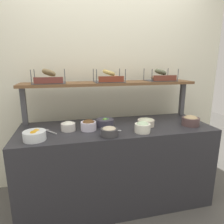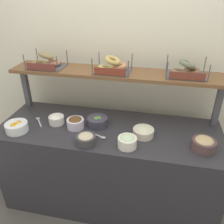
% 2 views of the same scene
% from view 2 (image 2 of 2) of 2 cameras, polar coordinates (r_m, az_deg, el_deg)
% --- Properties ---
extents(ground_plane, '(8.00, 8.00, 0.00)m').
position_cam_2_polar(ground_plane, '(2.59, -0.69, -20.10)').
color(ground_plane, '#595651').
extents(back_wall, '(3.14, 0.06, 2.40)m').
position_cam_2_polar(back_wall, '(2.36, 2.06, 10.30)').
color(back_wall, '#ECEACD').
rests_on(back_wall, ground_plane).
extents(deli_counter, '(1.94, 0.70, 0.85)m').
position_cam_2_polar(deli_counter, '(2.28, -0.75, -13.07)').
color(deli_counter, '#2D2D33').
rests_on(deli_counter, ground_plane).
extents(shelf_riser_left, '(0.05, 0.05, 0.40)m').
position_cam_2_polar(shelf_riser_left, '(2.49, -20.43, 5.74)').
color(shelf_riser_left, '#4C4C51').
rests_on(shelf_riser_left, deli_counter).
extents(shelf_riser_right, '(0.05, 0.05, 0.40)m').
position_cam_2_polar(shelf_riser_right, '(2.19, 24.71, 1.81)').
color(shelf_riser_right, '#4C4C51').
rests_on(shelf_riser_right, deli_counter).
extents(upper_shelf, '(1.90, 0.32, 0.03)m').
position_cam_2_polar(upper_shelf, '(2.08, 0.73, 9.62)').
color(upper_shelf, brown).
rests_on(upper_shelf, shelf_riser_left).
extents(bowl_chocolate_spread, '(0.15, 0.15, 0.10)m').
position_cam_2_polar(bowl_chocolate_spread, '(2.04, -9.01, -2.57)').
color(bowl_chocolate_spread, white).
rests_on(bowl_chocolate_spread, deli_counter).
extents(bowl_hummus, '(0.18, 0.18, 0.11)m').
position_cam_2_polar(bowl_hummus, '(1.88, 21.67, -7.27)').
color(bowl_hummus, brown).
rests_on(bowl_hummus, deli_counter).
extents(bowl_cream_cheese, '(0.14, 0.14, 0.09)m').
position_cam_2_polar(bowl_cream_cheese, '(2.13, -13.54, -1.68)').
color(bowl_cream_cheese, silver).
rests_on(bowl_cream_cheese, deli_counter).
extents(bowl_potato_salad, '(0.17, 0.17, 0.08)m').
position_cam_2_polar(bowl_potato_salad, '(1.93, 7.75, -4.80)').
color(bowl_potato_salad, beige).
rests_on(bowl_potato_salad, deli_counter).
extents(bowl_tuna_salad, '(0.16, 0.16, 0.09)m').
position_cam_2_polar(bowl_tuna_salad, '(1.83, -6.47, -6.59)').
color(bowl_tuna_salad, '#3D3B3E').
rests_on(bowl_tuna_salad, deli_counter).
extents(bowl_scallion_spread, '(0.15, 0.15, 0.10)m').
position_cam_2_polar(bowl_scallion_spread, '(1.78, 3.79, -7.19)').
color(bowl_scallion_spread, white).
rests_on(bowl_scallion_spread, deli_counter).
extents(bowl_veggie_mix, '(0.18, 0.18, 0.09)m').
position_cam_2_polar(bowl_veggie_mix, '(2.05, -3.61, -2.30)').
color(bowl_veggie_mix, '#3F3D4D').
rests_on(bowl_veggie_mix, deli_counter).
extents(bowl_fruit_salad, '(0.19, 0.19, 0.09)m').
position_cam_2_polar(bowl_fruit_salad, '(2.13, -22.46, -3.40)').
color(bowl_fruit_salad, white).
rests_on(bowl_fruit_salad, deli_counter).
extents(serving_spoon_near_plate, '(0.12, 0.15, 0.01)m').
position_cam_2_polar(serving_spoon_near_plate, '(2.23, -17.64, -2.01)').
color(serving_spoon_near_plate, '#B7B7BC').
rests_on(serving_spoon_near_plate, deli_counter).
extents(serving_spoon_by_edge, '(0.17, 0.08, 0.01)m').
position_cam_2_polar(serving_spoon_by_edge, '(1.92, -3.16, -5.95)').
color(serving_spoon_by_edge, '#B7B7BC').
rests_on(serving_spoon_by_edge, deli_counter).
extents(bagel_basket_everything, '(0.32, 0.24, 0.15)m').
position_cam_2_polar(bagel_basket_everything, '(2.25, -15.88, 11.72)').
color(bagel_basket_everything, '#4C4C51').
rests_on(bagel_basket_everything, upper_shelf).
extents(bagel_basket_sesame, '(0.31, 0.24, 0.14)m').
position_cam_2_polar(bagel_basket_sesame, '(2.05, 0.10, 11.16)').
color(bagel_basket_sesame, '#4C4C51').
rests_on(bagel_basket_sesame, upper_shelf).
extents(bagel_basket_poppy, '(0.33, 0.26, 0.14)m').
position_cam_2_polar(bagel_basket_poppy, '(2.04, 17.79, 9.68)').
color(bagel_basket_poppy, '#4C4C51').
rests_on(bagel_basket_poppy, upper_shelf).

